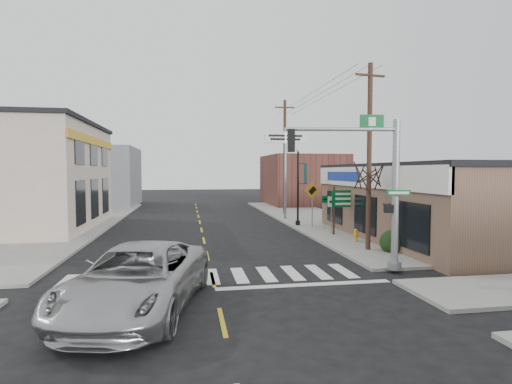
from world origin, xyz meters
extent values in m
plane|color=black|center=(0.00, 0.00, 0.00)|extent=(140.00, 140.00, 0.00)
cube|color=gray|center=(9.00, 13.00, 0.07)|extent=(6.00, 38.00, 0.13)
cube|color=gray|center=(-9.00, 13.00, 0.07)|extent=(6.00, 38.00, 0.13)
cube|color=gold|center=(0.00, 8.00, 0.01)|extent=(0.12, 56.00, 0.01)
cube|color=silver|center=(0.00, 0.40, 0.01)|extent=(11.00, 2.20, 0.01)
cube|color=brown|center=(14.50, 6.00, 2.00)|extent=(12.00, 14.00, 4.00)
cube|color=brown|center=(12.00, 30.00, 2.80)|extent=(8.00, 10.00, 5.60)
cube|color=slate|center=(-11.00, 32.00, 3.20)|extent=(9.00, 10.00, 6.40)
imported|color=#A5A7AA|center=(-2.19, -2.79, 0.89)|extent=(4.26, 6.86, 1.77)
cylinder|color=#93979B|center=(6.78, -0.20, 2.93)|extent=(0.26, 0.26, 5.59)
cylinder|color=#93979B|center=(4.73, -0.20, 5.35)|extent=(4.10, 0.15, 0.15)
cube|color=black|center=(2.87, -0.20, 4.93)|extent=(0.26, 0.21, 0.84)
cube|color=#045121|center=(6.78, -0.42, 3.02)|extent=(0.89, 0.04, 0.21)
cube|color=#045121|center=(5.84, -0.20, 5.63)|extent=(0.89, 0.05, 0.51)
cube|color=black|center=(6.53, -0.25, 2.41)|extent=(0.30, 0.24, 0.30)
cube|color=#472E21|center=(7.50, 8.06, 1.52)|extent=(0.10, 0.10, 2.78)
cube|color=#472E21|center=(8.79, 8.06, 1.52)|extent=(0.10, 0.10, 2.78)
cube|color=#0E522C|center=(8.15, 8.00, 2.21)|extent=(1.59, 0.05, 0.99)
cylinder|color=gold|center=(7.83, 5.67, 0.39)|extent=(0.19, 0.19, 0.53)
sphere|color=gold|center=(7.83, 5.67, 0.69)|extent=(0.21, 0.21, 0.21)
cylinder|color=gray|center=(7.16, 11.07, 1.51)|extent=(0.07, 0.07, 2.75)
cube|color=#C18520|center=(7.16, 11.04, 2.55)|extent=(1.17, 0.03, 1.17)
cylinder|color=black|center=(6.55, 12.34, 2.66)|extent=(0.14, 0.14, 5.06)
sphere|color=silver|center=(6.55, 12.34, 5.24)|extent=(0.27, 0.27, 0.27)
cube|color=#09424D|center=(7.08, 12.34, 3.64)|extent=(0.02, 0.54, 1.36)
cylinder|color=gray|center=(6.60, 16.18, 3.64)|extent=(0.21, 0.21, 7.03)
cube|color=silver|center=(6.60, 16.18, 6.41)|extent=(3.31, 0.18, 0.88)
cylinder|color=black|center=(7.50, 3.56, 1.73)|extent=(0.20, 0.20, 3.20)
ellipsoid|color=#1C3B1B|center=(8.39, 2.92, 0.56)|extent=(1.14, 1.14, 0.85)
ellipsoid|color=black|center=(11.00, 8.44, 0.57)|extent=(1.18, 1.18, 0.89)
cylinder|color=#472D1E|center=(7.51, 3.56, 4.46)|extent=(0.23, 0.23, 8.66)
cube|color=#472D1E|center=(7.51, 3.56, 8.23)|extent=(1.51, 0.09, 0.09)
cylinder|color=#44311F|center=(7.50, 20.06, 5.05)|extent=(0.26, 0.26, 9.84)
cube|color=#44311F|center=(7.50, 20.06, 9.33)|extent=(1.71, 0.11, 0.11)
camera|label=1|loc=(-0.82, -13.91, 3.81)|focal=28.00mm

